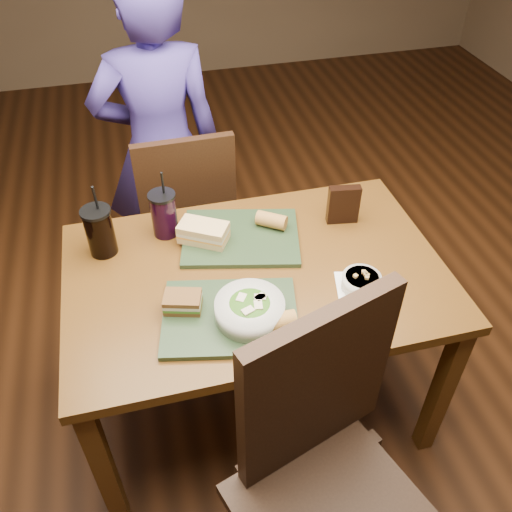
# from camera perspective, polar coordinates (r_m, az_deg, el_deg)

# --- Properties ---
(ground) EXTENTS (6.00, 6.00, 0.00)m
(ground) POSITION_cam_1_polar(r_m,az_deg,el_deg) (2.44, 0.00, -14.56)
(ground) COLOR #381C0B
(ground) RESTS_ON ground
(dining_table) EXTENTS (1.30, 0.85, 0.75)m
(dining_table) POSITION_cam_1_polar(r_m,az_deg,el_deg) (1.93, 0.00, -3.57)
(dining_table) COLOR #553311
(dining_table) RESTS_ON ground
(chair_near) EXTENTS (0.60, 0.61, 1.10)m
(chair_near) POSITION_cam_1_polar(r_m,az_deg,el_deg) (1.61, 7.28, -20.91)
(chair_near) COLOR black
(chair_near) RESTS_ON ground
(chair_far) EXTENTS (0.42, 0.42, 0.96)m
(chair_far) POSITION_cam_1_polar(r_m,az_deg,el_deg) (2.51, -7.24, 4.63)
(chair_far) COLOR black
(chair_far) RESTS_ON ground
(diner) EXTENTS (0.59, 0.40, 1.55)m
(diner) POSITION_cam_1_polar(r_m,az_deg,el_deg) (2.51, -9.99, 11.03)
(diner) COLOR navy
(diner) RESTS_ON ground
(tray_near) EXTENTS (0.48, 0.40, 0.02)m
(tray_near) POSITION_cam_1_polar(r_m,az_deg,el_deg) (1.71, -2.74, -6.40)
(tray_near) COLOR #22331C
(tray_near) RESTS_ON dining_table
(tray_far) EXTENTS (0.48, 0.41, 0.02)m
(tray_far) POSITION_cam_1_polar(r_m,az_deg,el_deg) (1.99, -1.60, 1.99)
(tray_far) COLOR #22331C
(tray_far) RESTS_ON dining_table
(salad_bowl) EXTENTS (0.22, 0.22, 0.07)m
(salad_bowl) POSITION_cam_1_polar(r_m,az_deg,el_deg) (1.67, -0.66, -5.58)
(salad_bowl) COLOR silver
(salad_bowl) RESTS_ON tray_near
(soup_bowl) EXTENTS (0.19, 0.19, 0.06)m
(soup_bowl) POSITION_cam_1_polar(r_m,az_deg,el_deg) (1.82, 11.03, -2.73)
(soup_bowl) COLOR white
(soup_bowl) RESTS_ON dining_table
(sandwich_near) EXTENTS (0.13, 0.11, 0.05)m
(sandwich_near) POSITION_cam_1_polar(r_m,az_deg,el_deg) (1.71, -7.72, -4.82)
(sandwich_near) COLOR #593819
(sandwich_near) RESTS_ON tray_near
(sandwich_far) EXTENTS (0.20, 0.17, 0.07)m
(sandwich_far) POSITION_cam_1_polar(r_m,az_deg,el_deg) (1.95, -5.56, 2.49)
(sandwich_far) COLOR tan
(sandwich_far) RESTS_ON tray_far
(baguette_near) EXTENTS (0.12, 0.06, 0.06)m
(baguette_near) POSITION_cam_1_polar(r_m,az_deg,el_deg) (1.64, 2.10, -6.99)
(baguette_near) COLOR #AD7533
(baguette_near) RESTS_ON tray_near
(baguette_far) EXTENTS (0.12, 0.11, 0.06)m
(baguette_far) POSITION_cam_1_polar(r_m,az_deg,el_deg) (2.01, 1.64, 3.77)
(baguette_far) COLOR #AD7533
(baguette_far) RESTS_ON tray_far
(cup_cola) EXTENTS (0.10, 0.10, 0.28)m
(cup_cola) POSITION_cam_1_polar(r_m,az_deg,el_deg) (1.96, -16.11, 2.54)
(cup_cola) COLOR black
(cup_cola) RESTS_ON dining_table
(cup_berry) EXTENTS (0.10, 0.10, 0.27)m
(cup_berry) POSITION_cam_1_polar(r_m,az_deg,el_deg) (2.00, -9.67, 4.41)
(cup_berry) COLOR black
(cup_berry) RESTS_ON dining_table
(chip_bag) EXTENTS (0.12, 0.05, 0.15)m
(chip_bag) POSITION_cam_1_polar(r_m,az_deg,el_deg) (2.06, 9.18, 5.36)
(chip_bag) COLOR black
(chip_bag) RESTS_ON dining_table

